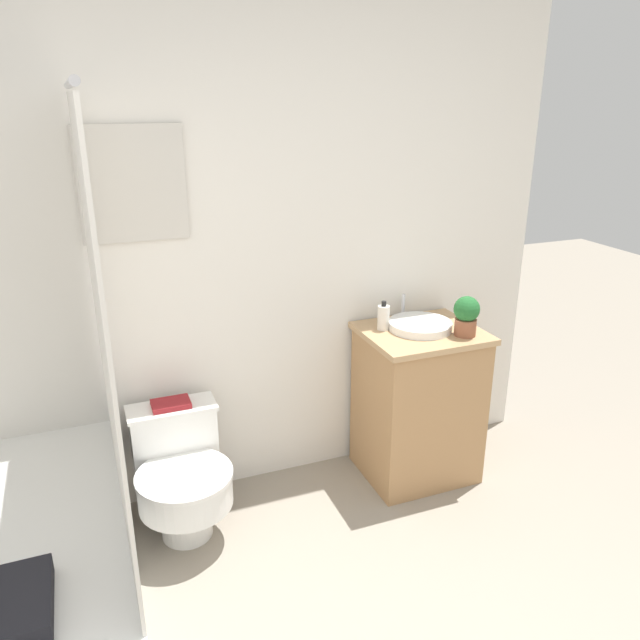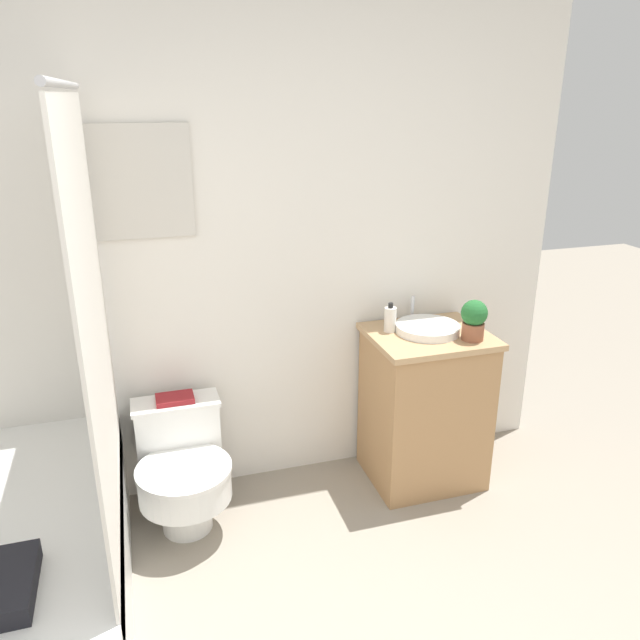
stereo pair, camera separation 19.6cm
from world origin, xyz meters
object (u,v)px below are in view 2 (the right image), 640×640
Objects in this scene: potted_plant at (474,319)px; book_on_tank at (175,399)px; soap_bottle at (390,319)px; toilet at (183,468)px; sink at (427,328)px.

potted_plant reaches higher than book_on_tank.
soap_bottle is at bearing -2.37° from book_on_tank.
book_on_tank is at bearing 177.63° from soap_bottle.
toilet is 1.61× the size of sink.
book_on_tank is (-1.07, 0.04, -0.30)m from soap_bottle.
soap_bottle reaches higher than toilet.
toilet is at bearing 175.52° from potted_plant.
soap_bottle is 0.85× the size of book_on_tank.
toilet is 1.36m from sink.
sink is 1.78× the size of potted_plant.
potted_plant is 1.13× the size of book_on_tank.
sink is (1.25, 0.05, 0.54)m from toilet.
soap_bottle is at bearing 147.04° from potted_plant.
soap_bottle is 1.11m from book_on_tank.
sink is at bearing 2.09° from toilet.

